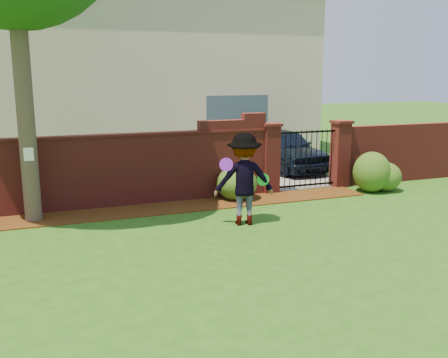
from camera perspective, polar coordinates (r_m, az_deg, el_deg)
name	(u,v)px	position (r m, az deg, el deg)	size (l,w,h in m)	color
ground	(246,251)	(9.24, 2.51, -8.14)	(80.00, 80.00, 0.01)	#245314
mulch_bed	(154,209)	(12.00, -8.00, -3.43)	(11.10, 1.08, 0.03)	#3C200B
brick_wall	(102,170)	(12.26, -13.65, 1.05)	(8.70, 0.31, 2.16)	maroon
brick_wall_return	(398,153)	(15.80, 19.09, 2.80)	(4.00, 0.25, 1.70)	maroon
pillar_left	(270,158)	(13.50, 5.24, 2.43)	(0.50, 0.50, 1.88)	maroon
pillar_right	(340,153)	(14.59, 13.05, 2.87)	(0.50, 0.50, 1.88)	maroon
iron_gate	(306,159)	(14.03, 9.28, 2.25)	(1.78, 0.03, 1.60)	black
driveway	(248,165)	(17.70, 2.75, 1.58)	(3.20, 8.00, 0.01)	gray
house	(151,74)	(20.46, -8.32, 11.73)	(12.40, 6.40, 6.30)	beige
car	(287,150)	(16.82, 7.12, 3.33)	(1.63, 4.06, 1.38)	black
paper_notice	(29,154)	(11.31, -21.29, 2.63)	(0.20, 0.01, 0.28)	white
shrub_left	(237,183)	(12.75, 1.45, -0.51)	(1.04, 1.04, 0.85)	#234F17
shrub_middle	(372,172)	(14.16, 16.41, 0.77)	(1.00, 1.00, 1.10)	#234F17
shrub_right	(385,177)	(14.42, 17.76, 0.27)	(0.90, 0.90, 0.80)	#234F17
man	(244,180)	(10.55, 2.29, -0.07)	(1.26, 0.73, 1.95)	gray
frisbee_purple	(226,165)	(10.35, 0.25, 1.65)	(0.28, 0.28, 0.03)	purple
frisbee_green	(263,179)	(10.56, 4.43, -0.06)	(0.27, 0.27, 0.03)	green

